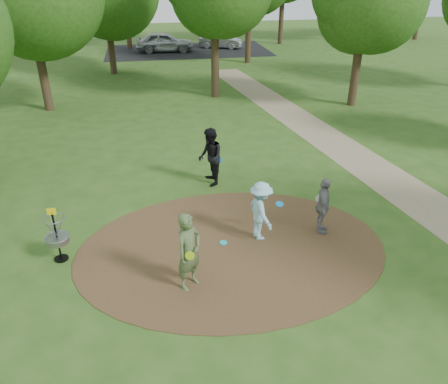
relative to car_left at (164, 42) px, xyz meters
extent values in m
plane|color=#2D5119|center=(0.02, -29.64, -0.82)|extent=(100.00, 100.00, 0.00)
cylinder|color=#47301C|center=(0.02, -29.64, -0.81)|extent=(8.40, 8.40, 0.02)
cube|color=#8C7A5B|center=(6.52, -27.64, -0.81)|extent=(7.55, 39.89, 0.01)
cube|color=black|center=(2.02, 0.36, -0.82)|extent=(14.00, 8.00, 0.01)
imported|color=#4F6339|center=(-1.26, -30.99, 0.17)|extent=(0.85, 0.84, 1.98)
cylinder|color=#B7DD18|center=(-1.27, -31.22, 0.22)|extent=(0.22, 0.10, 0.22)
imported|color=#96CFDF|center=(0.89, -29.28, 0.04)|extent=(0.85, 1.22, 1.72)
cylinder|color=#0C81CF|center=(1.44, -29.24, 0.18)|extent=(0.24, 0.24, 0.08)
imported|color=black|center=(0.05, -25.68, 0.19)|extent=(0.81, 1.01, 2.01)
cylinder|color=#0D77EA|center=(0.34, -25.72, 0.07)|extent=(0.23, 0.11, 0.22)
imported|color=gray|center=(2.69, -29.31, 0.03)|extent=(0.69, 1.07, 1.70)
cylinder|color=white|center=(2.58, -29.26, 0.26)|extent=(0.23, 0.10, 0.22)
cylinder|color=#19BCC8|center=(-0.17, -29.40, -0.79)|extent=(0.22, 0.22, 0.02)
cylinder|color=red|center=(-1.00, -27.80, -0.79)|extent=(0.22, 0.22, 0.02)
imported|color=#A3A7AA|center=(0.00, 0.00, 0.00)|extent=(4.89, 2.13, 1.64)
imported|color=#9A9CA2|center=(5.06, 0.94, -0.20)|extent=(4.01, 2.66, 1.25)
cylinder|color=black|center=(-4.48, -29.34, -0.15)|extent=(0.05, 0.05, 1.35)
cylinder|color=black|center=(-4.48, -29.34, -0.80)|extent=(0.36, 0.36, 0.04)
cylinder|color=gray|center=(-4.48, -29.34, -0.20)|extent=(0.60, 0.60, 0.16)
torus|color=gray|center=(-4.48, -29.34, -0.12)|extent=(0.63, 0.63, 0.03)
torus|color=gray|center=(-4.48, -29.34, 0.43)|extent=(0.58, 0.58, 0.02)
cube|color=yellow|center=(-4.48, -29.34, 0.63)|extent=(0.22, 0.02, 0.18)
cylinder|color=#332316|center=(-6.98, -15.64, 1.08)|extent=(0.44, 0.44, 3.80)
cylinder|color=#332316|center=(2.02, -14.64, 1.27)|extent=(0.44, 0.44, 4.18)
cylinder|color=#332316|center=(9.02, -17.64, 0.98)|extent=(0.44, 0.44, 3.61)
sphere|color=#244712|center=(9.02, -17.64, 4.12)|extent=(4.85, 4.85, 4.85)
cylinder|color=#332316|center=(-3.98, -7.64, 0.89)|extent=(0.44, 0.44, 3.42)
cylinder|color=#332316|center=(6.02, -5.64, 1.36)|extent=(0.44, 0.44, 4.37)
camera|label=1|loc=(-1.94, -39.25, 6.09)|focal=35.00mm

